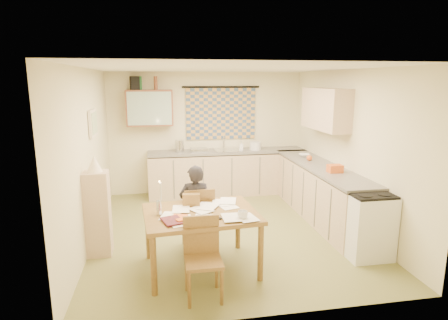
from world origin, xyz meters
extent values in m
cube|color=olive|center=(0.00, 0.00, -0.01)|extent=(4.00, 4.50, 0.02)
cube|color=white|center=(0.00, 0.00, 2.51)|extent=(4.00, 4.50, 0.02)
cube|color=beige|center=(0.00, 2.26, 1.25)|extent=(4.00, 0.02, 2.50)
cube|color=beige|center=(0.00, -2.26, 1.25)|extent=(4.00, 0.02, 2.50)
cube|color=beige|center=(-2.01, 0.00, 1.25)|extent=(0.02, 4.50, 2.50)
cube|color=beige|center=(2.01, 0.00, 1.25)|extent=(0.02, 4.50, 2.50)
cube|color=#3B577F|center=(0.30, 2.22, 1.65)|extent=(1.45, 0.03, 1.05)
cylinder|color=black|center=(0.30, 2.20, 2.20)|extent=(1.60, 0.04, 0.04)
cube|color=brown|center=(-1.15, 2.08, 1.80)|extent=(0.90, 0.34, 0.70)
cube|color=#99B2A5|center=(-1.15, 1.91, 1.80)|extent=(0.84, 0.02, 0.64)
cube|color=tan|center=(1.83, 0.55, 1.85)|extent=(0.34, 1.30, 0.70)
cube|color=#F3E3C9|center=(-1.97, 0.40, 1.70)|extent=(0.04, 0.50, 0.40)
cube|color=silver|center=(-1.95, 0.40, 1.70)|extent=(0.01, 0.42, 0.32)
cube|color=tan|center=(0.42, 1.95, 0.43)|extent=(3.30, 0.60, 0.86)
cube|color=#5E5B58|center=(0.42, 1.95, 0.90)|extent=(3.30, 0.62, 0.04)
cube|color=tan|center=(1.70, 0.32, 0.43)|extent=(0.60, 2.95, 0.86)
cube|color=#5E5B58|center=(1.70, 0.32, 0.90)|extent=(0.62, 2.95, 0.04)
cube|color=white|center=(1.70, -1.17, 0.43)|extent=(0.57, 0.57, 0.86)
cube|color=black|center=(1.70, -1.17, 0.87)|extent=(0.54, 0.54, 0.03)
cube|color=silver|center=(0.41, 1.95, 0.88)|extent=(0.57, 0.47, 0.10)
cylinder|color=silver|center=(0.34, 2.13, 1.06)|extent=(0.03, 0.03, 0.28)
cube|color=silver|center=(-0.19, 1.95, 0.95)|extent=(0.35, 0.30, 0.06)
cylinder|color=silver|center=(-0.59, 1.95, 1.04)|extent=(0.23, 0.23, 0.24)
cylinder|color=white|center=(0.98, 1.95, 1.00)|extent=(0.29, 0.29, 0.16)
imported|color=white|center=(0.70, 2.00, 1.00)|extent=(0.11, 0.11, 0.17)
imported|color=white|center=(1.70, 1.08, 0.95)|extent=(0.31, 0.31, 0.05)
cube|color=orange|center=(1.70, -0.19, 0.98)|extent=(0.22, 0.16, 0.12)
sphere|color=orange|center=(1.65, 0.71, 0.97)|extent=(0.10, 0.10, 0.10)
cube|color=black|center=(-1.42, 2.08, 2.28)|extent=(0.20, 0.23, 0.26)
cylinder|color=#195926|center=(-1.31, 2.08, 2.28)|extent=(0.08, 0.08, 0.26)
cylinder|color=brown|center=(-1.02, 2.08, 2.28)|extent=(0.09, 0.09, 0.26)
cube|color=brown|center=(-0.53, -1.15, 0.72)|extent=(1.44, 1.14, 0.05)
cube|color=brown|center=(-0.50, -0.55, 0.44)|extent=(0.44, 0.44, 0.04)
cube|color=brown|center=(-0.49, -0.73, 0.68)|extent=(0.41, 0.07, 0.45)
cube|color=brown|center=(-0.58, -1.80, 0.43)|extent=(0.40, 0.40, 0.04)
cube|color=brown|center=(-0.58, -1.62, 0.66)|extent=(0.40, 0.04, 0.44)
imported|color=black|center=(-0.54, -0.62, 0.61)|extent=(0.52, 0.41, 1.22)
cube|color=tan|center=(-1.84, -0.51, 0.58)|extent=(0.32, 0.30, 1.16)
cone|color=#F3E3C9|center=(-1.84, -0.51, 1.27)|extent=(0.20, 0.20, 0.22)
cube|color=brown|center=(-0.62, -0.90, 0.83)|extent=(0.23, 0.13, 0.16)
imported|color=white|center=(-0.07, -1.46, 0.80)|extent=(0.18, 0.18, 0.10)
imported|color=maroon|center=(-0.98, -1.46, 0.76)|extent=(0.37, 0.41, 0.03)
imported|color=orange|center=(-0.89, -1.31, 0.76)|extent=(0.33, 0.35, 0.02)
cube|color=orange|center=(-0.78, -1.45, 0.77)|extent=(0.14, 0.12, 0.04)
cube|color=black|center=(-0.38, -1.45, 0.76)|extent=(0.14, 0.09, 0.02)
cylinder|color=silver|center=(-1.03, -1.17, 0.84)|extent=(0.06, 0.06, 0.18)
cylinder|color=white|center=(-1.00, -1.17, 1.04)|extent=(0.03, 0.03, 0.22)
sphere|color=#FFCC66|center=(-1.01, -1.17, 1.16)|extent=(0.02, 0.02, 0.02)
cube|color=white|center=(-0.76, -1.36, 0.75)|extent=(0.21, 0.30, 0.00)
cube|color=white|center=(-0.53, -1.38, 0.75)|extent=(0.28, 0.34, 0.00)
cube|color=white|center=(-0.16, -0.99, 0.75)|extent=(0.28, 0.34, 0.00)
cube|color=white|center=(-0.81, -1.45, 0.76)|extent=(0.28, 0.34, 0.00)
cube|color=white|center=(-0.90, -1.24, 0.76)|extent=(0.28, 0.34, 0.00)
cube|color=white|center=(-0.23, -0.86, 0.76)|extent=(0.26, 0.33, 0.00)
cube|color=white|center=(-0.44, -0.97, 0.76)|extent=(0.32, 0.36, 0.00)
cube|color=white|center=(-0.52, -1.11, 0.76)|extent=(0.33, 0.36, 0.00)
cube|color=white|center=(-0.02, -1.47, 0.76)|extent=(0.26, 0.33, 0.00)
cube|color=white|center=(-0.13, -0.82, 0.77)|extent=(0.28, 0.34, 0.00)
cube|color=white|center=(-0.76, -1.04, 0.77)|extent=(0.24, 0.32, 0.00)
cube|color=white|center=(-0.20, -1.44, 0.77)|extent=(0.21, 0.30, 0.00)
cube|color=white|center=(-0.41, -1.01, 0.77)|extent=(0.33, 0.36, 0.00)
camera|label=1|loc=(-1.00, -5.48, 2.33)|focal=30.00mm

